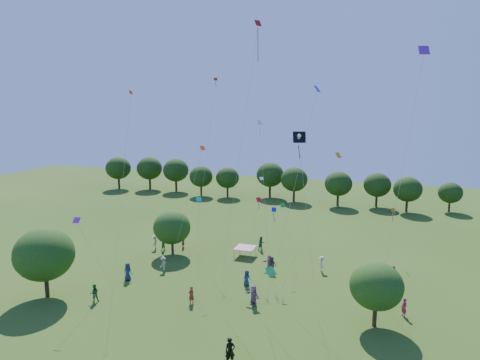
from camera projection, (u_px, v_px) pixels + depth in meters
name	position (u px, v px, depth m)	size (l,w,h in m)	color
near_tree_west	(44.00, 254.00, 38.46)	(5.31, 5.31, 6.48)	#422B19
near_tree_north	(172.00, 227.00, 49.84)	(4.35, 4.35, 5.23)	#422B19
near_tree_east	(376.00, 286.00, 33.40)	(4.16, 4.16, 5.26)	#422B19
treeline	(305.00, 180.00, 76.97)	(88.01, 8.77, 6.77)	#422B19
tent_red_stripe	(245.00, 248.00, 49.48)	(2.20, 2.20, 1.10)	#EB1B43
tent_blue	(369.00, 272.00, 42.34)	(2.20, 2.20, 1.10)	#165C94
man_in_black	(230.00, 351.00, 28.81)	(0.71, 0.46, 1.91)	black
crowd_person_0	(247.00, 278.00, 41.45)	(0.78, 0.42, 1.59)	navy
crowd_person_1	(404.00, 308.00, 35.38)	(0.60, 0.38, 1.60)	#9A1C44
crowd_person_2	(94.00, 293.00, 38.08)	(0.80, 0.43, 1.62)	#2B6535
crowd_person_3	(322.00, 264.00, 44.99)	(1.09, 0.49, 1.67)	beige
crowd_person_4	(393.00, 275.00, 41.92)	(1.06, 0.48, 1.81)	#443F36
crowd_person_5	(253.00, 296.00, 37.31)	(1.72, 0.61, 1.84)	#915580
crowd_person_6	(253.00, 294.00, 37.89)	(0.80, 0.43, 1.62)	navy
crowd_person_7	(183.00, 241.00, 52.58)	(0.59, 0.38, 1.58)	maroon
crowd_person_8	(164.00, 244.00, 51.47)	(0.79, 0.43, 1.60)	#285F3D
crowd_person_9	(163.00, 264.00, 45.11)	(1.03, 0.46, 1.58)	#A59C84
crowd_person_10	(272.00, 265.00, 44.66)	(1.00, 0.46, 1.71)	#3C3830
crowd_person_11	(269.00, 263.00, 44.95)	(1.68, 0.60, 1.80)	#965782
crowd_person_12	(128.00, 272.00, 42.74)	(0.89, 0.48, 1.81)	navy
crowd_person_13	(191.00, 295.00, 37.74)	(0.59, 0.38, 1.59)	maroon
crowd_person_14	(261.00, 243.00, 51.56)	(0.86, 0.46, 1.73)	#224F36
crowd_person_15	(155.00, 242.00, 52.10)	(1.11, 0.50, 1.69)	beige
pirate_kite	(300.00, 141.00, 35.81)	(2.64, 2.19, 13.84)	black
red_high_kite	(251.00, 78.00, 38.89)	(1.39, 7.68, 23.76)	red
small_kite_0	(210.00, 123.00, 52.38)	(1.24, 4.58, 19.37)	red
small_kite_1	(126.00, 148.00, 42.72)	(1.11, 2.95, 17.46)	#E04B0B
small_kite_2	(394.00, 217.00, 47.30)	(0.98, 4.59, 4.68)	#C47111
small_kite_3	(270.00, 274.00, 31.21)	(1.74, 3.56, 4.43)	#188539
small_kite_4	(270.00, 218.00, 42.82)	(3.44, 0.73, 6.00)	#171AE7
small_kite_5	(411.00, 121.00, 29.07)	(1.93, 9.18, 19.66)	purple
small_kite_6	(263.00, 192.00, 49.45)	(1.61, 2.09, 7.80)	silver
small_kite_7	(199.00, 204.00, 48.72)	(1.60, 2.63, 5.76)	#0CB895
small_kite_8	(258.00, 208.00, 43.32)	(1.44, 0.63, 6.83)	red
small_kite_9	(197.00, 170.00, 45.02)	(3.95, 0.64, 11.85)	#F3460C
small_kite_10	(325.00, 188.00, 34.86)	(4.75, 0.60, 12.30)	#C49011
small_kite_11	(284.00, 212.00, 44.95)	(1.70, 0.55, 5.90)	green
small_kite_12	(304.00, 146.00, 31.93)	(3.73, 0.99, 17.43)	#1616DE
small_kite_13	(81.00, 229.00, 36.43)	(0.64, 3.90, 6.73)	#671BA5
small_kite_14	(261.00, 145.00, 48.39)	(1.86, 1.80, 14.35)	white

